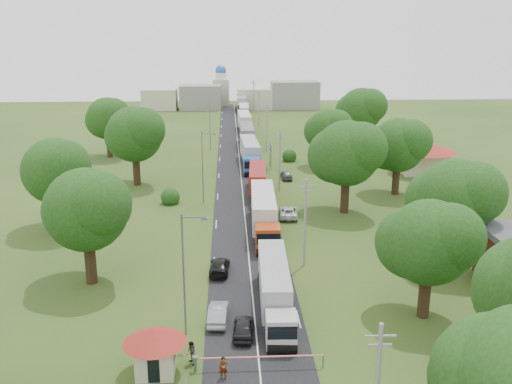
{
  "coord_description": "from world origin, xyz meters",
  "views": [
    {
      "loc": [
        -1.98,
        -60.0,
        23.09
      ],
      "look_at": [
        1.47,
        9.71,
        3.0
      ],
      "focal_mm": 40.0,
      "sensor_mm": 36.0,
      "label": 1
    }
  ],
  "objects": [
    {
      "name": "ground",
      "position": [
        0.0,
        0.0,
        0.0
      ],
      "size": [
        260.0,
        260.0,
        0.0
      ],
      "primitive_type": "plane",
      "color": "#2A4617",
      "rests_on": "ground"
    },
    {
      "name": "road",
      "position": [
        0.0,
        20.0,
        0.0
      ],
      "size": [
        8.0,
        200.0,
        0.04
      ],
      "primitive_type": "cube",
      "color": "black",
      "rests_on": "ground"
    },
    {
      "name": "boom_barrier",
      "position": [
        -1.36,
        -25.0,
        0.89
      ],
      "size": [
        9.22,
        0.35,
        1.18
      ],
      "color": "slate",
      "rests_on": "ground"
    },
    {
      "name": "guard_booth",
      "position": [
        -7.2,
        -25.0,
        2.16
      ],
      "size": [
        4.4,
        4.4,
        3.45
      ],
      "color": "beige",
      "rests_on": "ground"
    },
    {
      "name": "info_sign",
      "position": [
        5.2,
        35.0,
        3.0
      ],
      "size": [
        0.12,
        3.1,
        4.1
      ],
      "color": "slate",
      "rests_on": "ground"
    },
    {
      "name": "pole_1",
      "position": [
        5.5,
        -7.0,
        4.68
      ],
      "size": [
        1.6,
        0.24,
        9.0
      ],
      "color": "gray",
      "rests_on": "ground"
    },
    {
      "name": "pole_2",
      "position": [
        5.5,
        21.0,
        4.68
      ],
      "size": [
        1.6,
        0.24,
        9.0
      ],
      "color": "gray",
      "rests_on": "ground"
    },
    {
      "name": "pole_3",
      "position": [
        5.5,
        49.0,
        4.68
      ],
      "size": [
        1.6,
        0.24,
        9.0
      ],
      "color": "gray",
      "rests_on": "ground"
    },
    {
      "name": "pole_4",
      "position": [
        5.5,
        77.0,
        4.68
      ],
      "size": [
        1.6,
        0.24,
        9.0
      ],
      "color": "gray",
      "rests_on": "ground"
    },
    {
      "name": "pole_5",
      "position": [
        5.5,
        105.0,
        4.68
      ],
      "size": [
        1.6,
        0.24,
        9.0
      ],
      "color": "gray",
      "rests_on": "ground"
    },
    {
      "name": "lamp_0",
      "position": [
        -5.35,
        -20.0,
        5.55
      ],
      "size": [
        2.03,
        0.22,
        10.0
      ],
      "color": "slate",
      "rests_on": "ground"
    },
    {
      "name": "lamp_1",
      "position": [
        -5.35,
        15.0,
        5.55
      ],
      "size": [
        2.03,
        0.22,
        10.0
      ],
      "color": "slate",
      "rests_on": "ground"
    },
    {
      "name": "lamp_2",
      "position": [
        -5.35,
        50.0,
        5.55
      ],
      "size": [
        2.03,
        0.22,
        10.0
      ],
      "color": "slate",
      "rests_on": "ground"
    },
    {
      "name": "tree_2",
      "position": [
        13.99,
        -17.86,
        6.6
      ],
      "size": [
        8.0,
        8.0,
        10.1
      ],
      "color": "#382616",
      "rests_on": "ground"
    },
    {
      "name": "tree_3",
      "position": [
        19.99,
        -7.84,
        7.22
      ],
      "size": [
        8.8,
        8.8,
        11.07
      ],
      "color": "#382616",
      "rests_on": "ground"
    },
    {
      "name": "tree_4",
      "position": [
        12.99,
        10.17,
        7.85
      ],
      "size": [
        9.6,
        9.6,
        12.05
      ],
      "color": "#382616",
      "rests_on": "ground"
    },
    {
      "name": "tree_5",
      "position": [
        21.99,
        18.16,
        7.22
      ],
      "size": [
        8.8,
        8.8,
        11.07
      ],
      "color": "#382616",
      "rests_on": "ground"
    },
    {
      "name": "tree_6",
      "position": [
        14.99,
        35.14,
        6.6
      ],
      "size": [
        8.0,
        8.0,
        10.1
      ],
      "color": "#382616",
      "rests_on": "ground"
    },
    {
      "name": "tree_7",
      "position": [
        23.99,
        50.17,
        7.85
      ],
      "size": [
        9.6,
        9.6,
        12.05
      ],
      "color": "#382616",
      "rests_on": "ground"
    },
    {
      "name": "tree_10",
      "position": [
        -15.01,
        -9.84,
        7.22
      ],
      "size": [
        8.8,
        8.8,
        11.07
      ],
      "color": "#382616",
      "rests_on": "ground"
    },
    {
      "name": "tree_11",
      "position": [
        -22.01,
        5.16,
        7.22
      ],
      "size": [
        8.8,
        8.8,
        11.07
      ],
      "color": "#382616",
      "rests_on": "ground"
    },
    {
      "name": "tree_12",
      "position": [
        -16.01,
        25.17,
        7.85
      ],
      "size": [
        9.6,
        9.6,
        12.05
      ],
      "color": "#382616",
      "rests_on": "ground"
    },
    {
      "name": "tree_13",
      "position": [
        -24.01,
        45.16,
        7.22
      ],
      "size": [
        8.8,
        8.8,
        11.07
      ],
      "color": "#382616",
      "rests_on": "ground"
    },
    {
      "name": "house_cream",
      "position": [
        30.0,
        30.0,
        3.64
      ],
      "size": [
        10.08,
        10.08,
        5.8
      ],
      "color": "beige",
      "rests_on": "ground"
    },
    {
      "name": "distant_town",
      "position": [
        0.68,
        110.0,
        3.49
      ],
      "size": [
        52.0,
        8.0,
        8.0
      ],
      "color": "gray",
      "rests_on": "ground"
    },
    {
      "name": "church",
      "position": [
        -4.0,
        118.0,
        5.39
      ],
      "size": [
        5.0,
        5.0,
        12.3
      ],
      "color": "beige",
      "rests_on": "ground"
    },
    {
      "name": "truck_0",
      "position": [
        1.77,
        -16.17,
        2.04
      ],
      "size": [
        2.68,
        13.92,
        3.85
      ],
      "color": "#BBBBBB",
      "rests_on": "ground"
    },
    {
      "name": "truck_1",
      "position": [
        2.06,
        3.29,
        2.31
      ],
      "size": [
        3.06,
        15.75,
        4.36
      ],
      "color": "#AF3A14",
      "rests_on": "ground"
    },
    {
      "name": "truck_2",
      "position": [
        2.19,
        18.73,
        2.0
      ],
      "size": [
        2.88,
        13.65,
        3.77
      ],
      "color": "yellow",
      "rests_on": "ground"
    },
    {
      "name": "truck_3",
      "position": [
        1.77,
        36.7,
        2.27
      ],
      "size": [
        3.21,
        15.5,
        4.28
      ],
      "color": "#1C5DAB",
      "rests_on": "ground"
    },
    {
      "name": "truck_4",
      "position": [
        1.79,
        52.99,
        2.25
      ],
      "size": [
        2.63,
        15.26,
        4.23
      ],
      "color": "#B9B9B9",
      "rests_on": "ground"
    },
    {
      "name": "truck_5",
      "position": [
        1.83,
        70.37,
        2.2
      ],
      "size": [
        2.96,
        15.01,
        4.15
      ],
      "color": "#A22318",
      "rests_on": "ground"
    },
    {
      "name": "truck_6",
      "position": [
        2.25,
        87.95,
        2.01
      ],
      "size": [
        2.67,
        13.72,
        3.8
      ],
      "color": "#235E33",
      "rests_on": "ground"
    },
    {
      "name": "truck_7",
      "position": [
        2.05,
        105.31,
        2.27
      ],
      "size": [
        2.89,
        15.46,
        4.28
      ],
      "color": "#BABABA",
      "rests_on": "ground"
    },
    {
      "name": "car_lane_front",
      "position": [
        -1.0,
        -20.33,
        0.67
      ],
      "size": [
        1.87,
        4.05,
        1.35
      ],
      "primitive_type": "imported",
      "rotation": [
        0.0,
        0.0,
        3.07
      ],
      "color": "black",
      "rests_on": "ground"
    },
    {
      "name": "car_lane_mid",
      "position": [
        -3.0,
        -18.0,
        0.71
      ],
      "size": [
        1.76,
        4.37,
        1.41
      ],
      "primitive_type": "imported",
      "rotation": [
        0.0,
        0.0,
        3.08
      ],
      "color": "#919398",
      "rests_on": "ground"
    },
    {
      "name": "car_lane_rear",
      "position": [
        -3.0,
        -8.3,
        0.66
      ],
      "size": [
        2.13,
        4.67,
        1.33
      ],
      "primitive_type": "imported",
      "rotation": [
        0.0,
        0.0,
        3.08
      ],
      "color": "black",
      "rests_on": "ground"
    },
    {
      "name": "car_verge_near",
      "position": [
        5.5,
        8.34,
        0.68
      ],
      "size": [
        2.56,
        5.02,
        1.36
      ],
      "primitive_type": "imported",
      "rotation": [
        0.0,
        0.0,
        3.08
      ],
      "color": "silver",
      "rests_on": "ground"
    },
    {
      "name": "car_verge_far",
      "position": [
        7.14,
        27.38,
        0.68
      ],
      "size": [
        1.94,
        4.13,
        1.36
      ],
      "primitive_type": "imported",
      "rotation": [
        0.0,
        0.0,
        3.23
      ],
      "color": "#53565A",
      "rests_on": "ground"
    },
    {
      "name": "pedestrian_near",
      "position": [
        -2.52,
        -25.98,
        0.81
      ],
      "size": [
        0.6,
        0.4,
        1.63
      ],
      "primitive_type": "imported",
      "rotation": [
        0.0,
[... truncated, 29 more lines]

